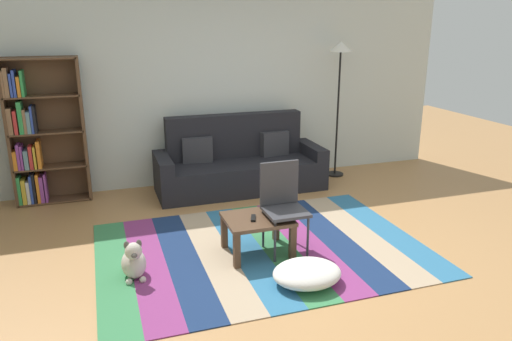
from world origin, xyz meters
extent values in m
plane|color=#B27F4C|center=(0.00, 0.00, 0.00)|extent=(14.00, 14.00, 0.00)
cube|color=silver|center=(0.00, 2.55, 1.35)|extent=(6.80, 0.10, 2.70)
cube|color=#387F4C|center=(-1.65, 0.14, 0.01)|extent=(0.32, 2.30, 0.01)
cube|color=#843370|center=(-1.33, 0.14, 0.01)|extent=(0.32, 2.30, 0.01)
cube|color=navy|center=(-1.00, 0.14, 0.01)|extent=(0.32, 2.30, 0.01)
cube|color=tan|center=(-0.68, 0.14, 0.01)|extent=(0.32, 2.30, 0.01)
cube|color=teal|center=(-0.36, 0.14, 0.01)|extent=(0.32, 2.30, 0.01)
cube|color=#387F4C|center=(-0.03, 0.14, 0.01)|extent=(0.32, 2.30, 0.01)
cube|color=#843370|center=(0.29, 0.14, 0.01)|extent=(0.32, 2.30, 0.01)
cube|color=navy|center=(0.62, 0.14, 0.01)|extent=(0.32, 2.30, 0.01)
cube|color=tan|center=(0.94, 0.14, 0.01)|extent=(0.32, 2.30, 0.01)
cube|color=teal|center=(1.26, 0.14, 0.01)|extent=(0.32, 2.30, 0.01)
cube|color=black|center=(0.13, 1.95, 0.20)|extent=(1.90, 0.80, 0.40)
cube|color=black|center=(0.13, 2.25, 0.70)|extent=(1.90, 0.20, 0.60)
cube|color=black|center=(-0.91, 1.95, 0.28)|extent=(0.18, 0.80, 0.56)
cube|color=black|center=(1.17, 1.95, 0.28)|extent=(0.18, 0.80, 0.56)
cube|color=#333338|center=(-0.42, 2.13, 0.56)|extent=(0.42, 0.19, 0.36)
cube|color=#333338|center=(0.68, 2.13, 0.56)|extent=(0.42, 0.19, 0.36)
cube|color=brown|center=(-2.70, 2.30, 0.91)|extent=(0.04, 0.28, 1.82)
cube|color=brown|center=(-1.83, 2.30, 0.91)|extent=(0.04, 0.28, 1.82)
cube|color=brown|center=(-2.26, 2.43, 0.91)|extent=(0.90, 0.01, 1.82)
cube|color=brown|center=(-2.26, 2.30, 0.02)|extent=(0.86, 0.28, 0.02)
cube|color=brown|center=(-2.26, 2.30, 0.46)|extent=(0.86, 0.28, 0.02)
cube|color=brown|center=(-2.26, 2.30, 0.91)|extent=(0.86, 0.28, 0.02)
cube|color=brown|center=(-2.26, 2.30, 1.35)|extent=(0.86, 0.28, 0.02)
cube|color=brown|center=(-2.26, 2.30, 1.80)|extent=(0.86, 0.28, 0.02)
cube|color=green|center=(-2.66, 2.27, 0.21)|extent=(0.04, 0.20, 0.36)
cube|color=gold|center=(-2.61, 2.27, 0.18)|extent=(0.05, 0.21, 0.31)
cube|color=silver|center=(-2.56, 2.27, 0.17)|extent=(0.04, 0.20, 0.29)
cube|color=#334CB2|center=(-2.52, 2.28, 0.21)|extent=(0.03, 0.23, 0.36)
cube|color=black|center=(-2.49, 2.29, 0.22)|extent=(0.03, 0.24, 0.38)
cube|color=orange|center=(-2.44, 2.28, 0.21)|extent=(0.04, 0.22, 0.37)
cube|color=purple|center=(-2.40, 2.28, 0.19)|extent=(0.04, 0.22, 0.33)
cube|color=purple|center=(-2.36, 2.27, 0.21)|extent=(0.03, 0.20, 0.36)
cube|color=orange|center=(-2.66, 2.26, 0.59)|extent=(0.04, 0.18, 0.24)
cube|color=purple|center=(-2.61, 2.26, 0.63)|extent=(0.03, 0.19, 0.32)
cube|color=purple|center=(-2.58, 2.28, 0.62)|extent=(0.03, 0.22, 0.30)
cube|color=#668C99|center=(-2.53, 2.30, 0.59)|extent=(0.05, 0.26, 0.24)
cube|color=red|center=(-2.48, 2.25, 0.62)|extent=(0.04, 0.17, 0.29)
cube|color=gold|center=(-2.43, 2.27, 0.61)|extent=(0.03, 0.19, 0.28)
cube|color=orange|center=(-2.38, 2.28, 0.64)|extent=(0.04, 0.23, 0.34)
cube|color=#8C6647|center=(-2.65, 2.26, 1.08)|extent=(0.05, 0.17, 0.32)
cube|color=red|center=(-2.59, 2.28, 1.06)|extent=(0.04, 0.22, 0.28)
cube|color=green|center=(-2.53, 2.29, 1.11)|extent=(0.05, 0.23, 0.39)
cube|color=#8C6647|center=(-2.49, 2.27, 1.06)|extent=(0.03, 0.20, 0.29)
cube|color=#668C99|center=(-2.45, 2.25, 1.05)|extent=(0.04, 0.17, 0.27)
cube|color=#334CB2|center=(-2.41, 2.27, 1.08)|extent=(0.03, 0.19, 0.33)
cube|color=black|center=(-2.38, 2.27, 1.08)|extent=(0.03, 0.20, 0.33)
cube|color=#8C6647|center=(-2.66, 2.26, 1.52)|extent=(0.03, 0.18, 0.31)
cube|color=#8C6647|center=(-2.63, 2.26, 1.53)|extent=(0.05, 0.18, 0.34)
cube|color=#334CB2|center=(-2.58, 2.25, 1.50)|extent=(0.03, 0.16, 0.27)
cube|color=#334CB2|center=(-2.54, 2.29, 1.52)|extent=(0.03, 0.24, 0.31)
cube|color=orange|center=(-2.50, 2.28, 1.48)|extent=(0.04, 0.22, 0.24)
cube|color=green|center=(-2.46, 2.29, 1.52)|extent=(0.03, 0.24, 0.30)
cube|color=#513826|center=(-0.27, 0.06, 0.37)|extent=(0.64, 0.53, 0.04)
cube|color=#513826|center=(-0.55, -0.16, 0.18)|extent=(0.06, 0.06, 0.34)
cube|color=#513826|center=(0.01, -0.16, 0.18)|extent=(0.06, 0.06, 0.34)
cube|color=#513826|center=(-0.55, 0.29, 0.18)|extent=(0.06, 0.06, 0.34)
cube|color=#513826|center=(0.01, 0.29, 0.18)|extent=(0.06, 0.06, 0.34)
ellipsoid|color=white|center=(-0.04, -0.63, 0.10)|extent=(0.62, 0.52, 0.19)
ellipsoid|color=beige|center=(-1.47, -0.02, 0.13)|extent=(0.22, 0.30, 0.26)
sphere|color=beige|center=(-1.47, -0.12, 0.30)|extent=(0.15, 0.15, 0.15)
ellipsoid|color=#5B5750|center=(-1.47, -0.18, 0.29)|extent=(0.06, 0.07, 0.05)
ellipsoid|color=#5B5750|center=(-1.52, -0.10, 0.36)|extent=(0.05, 0.04, 0.08)
ellipsoid|color=#5B5750|center=(-1.42, -0.10, 0.36)|extent=(0.05, 0.04, 0.08)
sphere|color=beige|center=(-1.53, -0.15, 0.03)|extent=(0.06, 0.06, 0.06)
sphere|color=beige|center=(-1.41, -0.15, 0.03)|extent=(0.06, 0.06, 0.06)
cylinder|color=black|center=(1.67, 2.16, 0.01)|extent=(0.26, 0.26, 0.02)
cylinder|color=black|center=(1.67, 2.16, 0.92)|extent=(0.03, 0.03, 1.79)
cone|color=white|center=(1.67, 2.16, 1.88)|extent=(0.32, 0.32, 0.14)
cube|color=black|center=(-0.32, 0.04, 0.40)|extent=(0.09, 0.16, 0.02)
cube|color=#38383D|center=(0.00, 0.00, 0.44)|extent=(0.40, 0.40, 0.03)
cube|color=#38383D|center=(0.00, 0.18, 0.68)|extent=(0.40, 0.03, 0.44)
cylinder|color=#38383D|center=(-0.17, -0.17, 0.21)|extent=(0.02, 0.02, 0.42)
cylinder|color=#38383D|center=(0.17, -0.17, 0.21)|extent=(0.02, 0.02, 0.42)
cylinder|color=#38383D|center=(-0.17, 0.17, 0.21)|extent=(0.02, 0.02, 0.42)
cylinder|color=#38383D|center=(0.17, 0.17, 0.21)|extent=(0.02, 0.02, 0.42)
camera|label=1|loc=(-1.67, -4.11, 2.23)|focal=34.21mm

